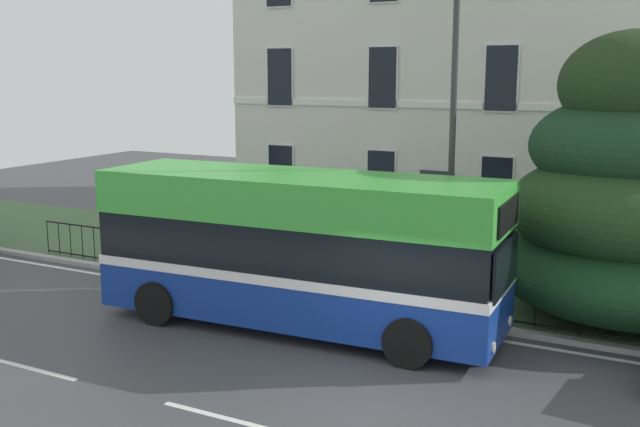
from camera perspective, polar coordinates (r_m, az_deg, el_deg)
ground_plane at (r=14.01m, az=6.18°, el=-12.01°), size 60.00×56.00×0.18m
georgian_townhouse at (r=28.49m, az=12.68°, el=13.21°), size 15.29×10.79×13.07m
iron_verge_railing at (r=17.67m, az=1.50°, el=-4.86°), size 19.03×0.04×0.97m
evergreen_tree at (r=17.76m, az=22.66°, el=0.76°), size 6.00×6.00×6.25m
single_decker_bus at (r=15.82m, az=-1.59°, el=-2.64°), size 8.76×2.99×3.28m
street_lamp_post at (r=16.75m, az=10.07°, el=7.04°), size 0.36×0.24×7.44m
litter_bin at (r=20.35m, az=-8.09°, el=-2.77°), size 0.55×0.55×1.05m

